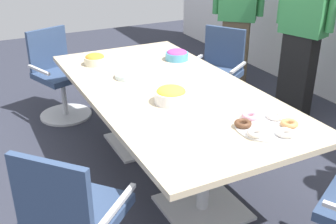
# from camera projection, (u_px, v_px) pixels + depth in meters

# --- Properties ---
(ground_plane) EXTENTS (10.00, 10.00, 0.01)m
(ground_plane) POSITION_uv_depth(u_px,v_px,m) (168.00, 172.00, 3.44)
(ground_plane) COLOR #2D303D
(conference_table) EXTENTS (2.40, 1.20, 0.75)m
(conference_table) POSITION_uv_depth(u_px,v_px,m) (168.00, 103.00, 3.18)
(conference_table) COLOR #CCB793
(conference_table) RESTS_ON ground
(office_chair_0) EXTENTS (0.69, 0.69, 0.91)m
(office_chair_0) POSITION_uv_depth(u_px,v_px,m) (59.00, 79.00, 4.28)
(office_chair_0) COLOR silver
(office_chair_0) RESTS_ON ground
(office_chair_3) EXTENTS (0.75, 0.75, 0.91)m
(office_chair_3) POSITION_uv_depth(u_px,v_px,m) (217.00, 78.00, 4.31)
(office_chair_3) COLOR silver
(office_chair_3) RESTS_ON ground
(person_standing_0) EXTENTS (0.47, 0.50, 1.70)m
(person_standing_0) POSITION_uv_depth(u_px,v_px,m) (237.00, 14.00, 4.94)
(person_standing_0) COLOR brown
(person_standing_0) RESTS_ON ground
(person_standing_1) EXTENTS (0.61, 0.34, 1.84)m
(person_standing_1) POSITION_uv_depth(u_px,v_px,m) (304.00, 25.00, 4.05)
(person_standing_1) COLOR black
(person_standing_1) RESTS_ON ground
(snack_bowl_candy_mix) EXTENTS (0.21, 0.21, 0.10)m
(snack_bowl_candy_mix) POSITION_uv_depth(u_px,v_px,m) (177.00, 55.00, 3.74)
(snack_bowl_candy_mix) COLOR #4C9EC6
(snack_bowl_candy_mix) RESTS_ON conference_table
(snack_bowl_chips_orange) EXTENTS (0.19, 0.19, 0.10)m
(snack_bowl_chips_orange) POSITION_uv_depth(u_px,v_px,m) (95.00, 59.00, 3.62)
(snack_bowl_chips_orange) COLOR beige
(snack_bowl_chips_orange) RESTS_ON conference_table
(snack_bowl_chips_yellow) EXTENTS (0.23, 0.23, 0.12)m
(snack_bowl_chips_yellow) POSITION_uv_depth(u_px,v_px,m) (171.00, 95.00, 2.85)
(snack_bowl_chips_yellow) COLOR white
(snack_bowl_chips_yellow) RESTS_ON conference_table
(donut_platter) EXTENTS (0.39, 0.38, 0.04)m
(donut_platter) POSITION_uv_depth(u_px,v_px,m) (266.00, 125.00, 2.52)
(donut_platter) COLOR white
(donut_platter) RESTS_ON conference_table
(plate_stack) EXTENTS (0.23, 0.23, 0.04)m
(plate_stack) POSITION_uv_depth(u_px,v_px,m) (129.00, 75.00, 3.33)
(plate_stack) COLOR white
(plate_stack) RESTS_ON conference_table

